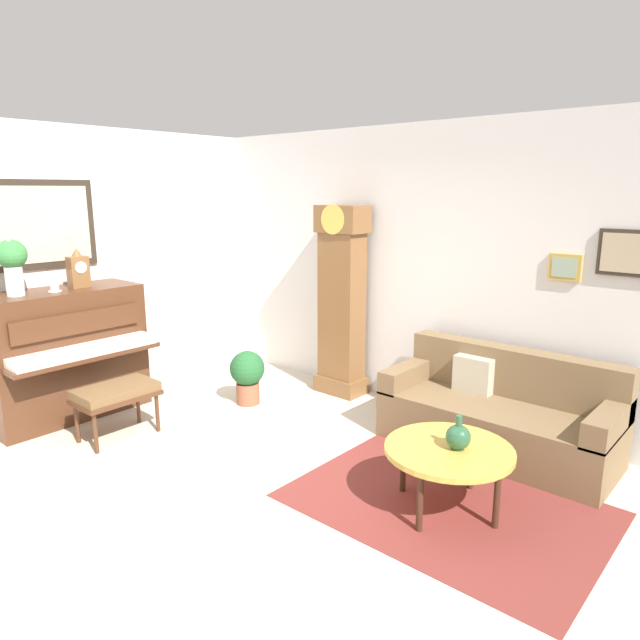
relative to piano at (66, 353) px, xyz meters
The scene contains 14 objects.
ground_plane 2.34m from the piano, ahead, with size 6.40×6.00×0.10m, color beige.
wall_left 0.87m from the piano, 160.80° to the left, with size 0.13×4.90×2.80m.
wall_back 3.47m from the piano, 48.45° to the left, with size 5.30×0.13×2.80m.
area_rug 3.78m from the piano, 14.69° to the left, with size 2.10×1.50×0.01m, color maroon.
piano is the anchor object (origin of this frame).
piano_bench 0.85m from the piano, ahead, with size 0.42×0.70×0.48m.
grandfather_clock 2.79m from the piano, 54.90° to the left, with size 0.52×0.34×2.03m.
couch 4.06m from the piano, 30.31° to the left, with size 1.90×0.80×0.84m.
coffee_table 3.75m from the piano, 14.01° to the left, with size 0.88×0.88×0.46m.
mantel_clock 0.82m from the piano, 89.16° to the left, with size 0.13×0.18×0.38m.
flower_vase 1.01m from the piano, 89.65° to the right, with size 0.26×0.26×0.58m.
teacup 0.65m from the piano, 51.73° to the right, with size 0.12×0.12×0.06m.
green_jug 3.80m from the piano, 14.10° to the left, with size 0.17×0.17×0.24m.
potted_plant 1.76m from the piano, 51.54° to the left, with size 0.36×0.36×0.56m.
Camera 1 is at (3.09, -2.52, 2.17)m, focal length 32.05 mm.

